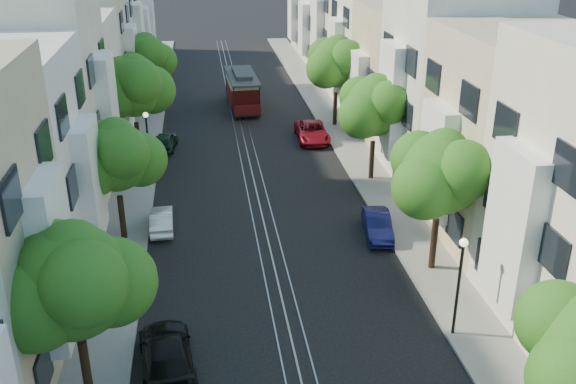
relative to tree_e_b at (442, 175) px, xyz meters
name	(u,v)px	position (x,y,z in m)	size (l,w,h in m)	color
ground	(245,142)	(-7.26, 19.02, -4.73)	(200.00, 200.00, 0.00)	black
sidewalk_east	(344,137)	(-0.01, 19.02, -4.67)	(2.50, 80.00, 0.12)	gray
sidewalk_west	(142,146)	(-14.51, 19.02, -4.67)	(2.50, 80.00, 0.12)	gray
rail_left	(237,143)	(-7.81, 19.02, -4.72)	(0.06, 80.00, 0.02)	gray
rail_slot	(245,142)	(-7.26, 19.02, -4.72)	(0.06, 80.00, 0.02)	gray
rail_right	(253,142)	(-6.71, 19.02, -4.72)	(0.06, 80.00, 0.02)	gray
lane_line	(245,142)	(-7.26, 19.02, -4.73)	(0.08, 80.00, 0.01)	tan
townhouses_east	(410,66)	(4.61, 18.94, 0.45)	(7.75, 72.00, 12.00)	beige
townhouses_west	(65,79)	(-19.13, 18.94, 0.35)	(7.75, 72.00, 11.76)	silver
tree_e_b	(442,175)	(0.00, 0.00, 0.00)	(4.93, 4.08, 6.68)	black
tree_e_c	(376,108)	(0.00, 11.00, -0.13)	(4.84, 3.99, 6.52)	black
tree_e_d	(337,63)	(0.00, 22.00, 0.13)	(5.01, 4.16, 6.85)	black
tree_w_a	(75,284)	(-14.40, -7.00, 0.00)	(4.93, 4.08, 6.68)	black
tree_w_b	(117,158)	(-14.40, 5.00, -0.34)	(4.72, 3.87, 6.27)	black
tree_w_c	(134,87)	(-14.40, 16.00, 0.34)	(5.13, 4.28, 7.09)	black
tree_w_d	(146,59)	(-14.40, 27.00, -0.13)	(4.84, 3.99, 6.52)	black
lamp_east	(460,273)	(-0.96, -4.98, -1.89)	(0.32, 0.32, 4.16)	black
lamp_west	(147,135)	(-13.56, 13.02, -1.89)	(0.32, 0.32, 4.16)	black
cable_car	(242,88)	(-6.76, 27.98, -3.05)	(2.60, 7.48, 2.84)	black
parked_car_e_mid	(377,225)	(-1.66, 3.67, -4.13)	(1.27, 3.64, 1.20)	#0D1042
parked_car_e_far	(312,132)	(-2.40, 18.85, -4.09)	(2.14, 4.65, 1.29)	maroon
parked_car_w_near	(167,354)	(-11.96, -5.48, -4.07)	(1.86, 4.58, 1.33)	black
parked_car_w_mid	(161,220)	(-12.62, 5.89, -4.19)	(1.16, 3.31, 1.09)	silver
parked_car_w_far	(165,141)	(-12.86, 18.37, -4.12)	(1.44, 3.59, 1.22)	black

